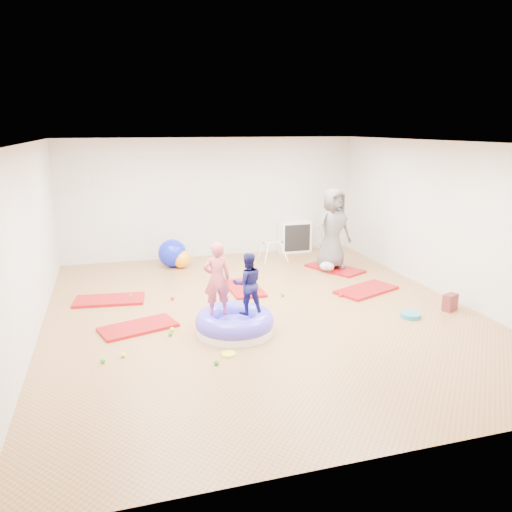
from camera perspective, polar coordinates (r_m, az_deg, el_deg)
name	(u,v)px	position (r m, az deg, el deg)	size (l,w,h in m)	color
room	(261,231)	(8.11, 0.60, 2.91)	(7.01, 8.01, 2.81)	#9C8148
gym_mat_front_left	(138,327)	(8.02, -13.31, -7.92)	(1.15, 0.57, 0.05)	red
gym_mat_mid_left	(109,300)	(9.35, -16.41, -4.84)	(1.21, 0.61, 0.05)	red
gym_mat_center_back	(244,288)	(9.62, -1.36, -3.70)	(1.16, 0.58, 0.05)	red
gym_mat_right	(366,290)	(9.74, 12.49, -3.81)	(1.22, 0.61, 0.05)	red
gym_mat_rear_right	(335,269)	(11.06, 8.99, -1.42)	(1.23, 0.62, 0.05)	red
inflatable_cushion	(235,323)	(7.63, -2.46, -7.71)	(1.20, 1.20, 0.38)	white
child_pink	(217,276)	(7.38, -4.50, -2.26)	(0.41, 0.27, 1.12)	#C7515D
child_navy	(248,280)	(7.44, -0.96, -2.81)	(0.46, 0.36, 0.94)	#161652
adult_caregiver	(333,229)	(10.83, 8.78, 3.12)	(0.85, 0.55, 1.74)	#555556
infant	(328,266)	(10.76, 8.21, -1.14)	(0.34, 0.34, 0.20)	#AACDDA
ball_pit_balls	(203,316)	(8.28, -6.07, -6.78)	(4.26, 3.67, 0.07)	red
exercise_ball_blue	(172,253)	(11.23, -9.55, 0.32)	(0.63, 0.63, 0.63)	#1120D5
exercise_ball_orange	(181,259)	(11.14, -8.52, -0.34)	(0.40, 0.40, 0.40)	orange
infant_play_gym	(273,248)	(11.55, 1.95, 0.87)	(0.60, 0.57, 0.46)	white
cube_shelf	(295,236)	(12.48, 4.47, 2.24)	(0.77, 0.38, 0.77)	white
balance_disc	(411,315)	(8.63, 17.25, -6.47)	(0.34, 0.34, 0.07)	teal
backpack	(450,302)	(9.12, 21.30, -4.96)	(0.25, 0.16, 0.29)	#AC2125
yellow_toy	(229,354)	(6.97, -3.16, -11.14)	(0.20, 0.20, 0.03)	#EBF832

